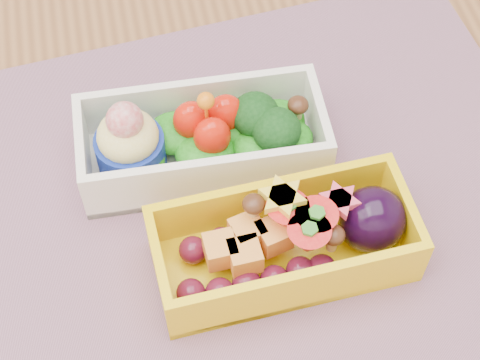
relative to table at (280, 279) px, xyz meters
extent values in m
cube|color=brown|center=(0.00, 0.00, 0.08)|extent=(1.20, 0.80, 0.04)
cube|color=gray|center=(-0.04, 0.01, 0.10)|extent=(0.55, 0.44, 0.00)
cube|color=white|center=(-0.05, 0.07, 0.13)|extent=(0.19, 0.09, 0.05)
ellipsoid|color=green|center=(-0.05, 0.07, 0.12)|extent=(0.18, 0.08, 0.02)
cylinder|color=#142C99|center=(-0.11, 0.07, 0.13)|extent=(0.05, 0.05, 0.03)
sphere|color=red|center=(-0.11, 0.07, 0.17)|extent=(0.03, 0.03, 0.03)
ellipsoid|color=red|center=(-0.06, 0.07, 0.14)|extent=(0.03, 0.02, 0.04)
ellipsoid|color=red|center=(-0.04, 0.06, 0.14)|extent=(0.03, 0.02, 0.04)
ellipsoid|color=red|center=(-0.03, 0.08, 0.14)|extent=(0.03, 0.02, 0.04)
sphere|color=orange|center=(-0.05, 0.07, 0.17)|extent=(0.01, 0.01, 0.01)
ellipsoid|color=black|center=(-0.01, 0.07, 0.14)|extent=(0.04, 0.04, 0.03)
ellipsoid|color=black|center=(0.00, 0.05, 0.14)|extent=(0.04, 0.04, 0.03)
ellipsoid|color=#3F2111|center=(0.02, 0.07, 0.15)|extent=(0.02, 0.02, 0.01)
cube|color=yellow|center=(-0.01, -0.04, 0.13)|extent=(0.19, 0.09, 0.05)
ellipsoid|color=#540F26|center=(-0.05, -0.04, 0.12)|extent=(0.10, 0.05, 0.02)
cube|color=orange|center=(-0.04, -0.03, 0.13)|extent=(0.05, 0.04, 0.02)
cone|color=red|center=(-0.01, -0.02, 0.14)|extent=(0.03, 0.03, 0.03)
cone|color=red|center=(0.01, -0.03, 0.14)|extent=(0.03, 0.03, 0.03)
cone|color=red|center=(0.00, -0.05, 0.14)|extent=(0.03, 0.03, 0.03)
cylinder|color=yellow|center=(-0.01, -0.02, 0.16)|extent=(0.03, 0.03, 0.01)
cylinder|color=#E53F5B|center=(0.03, -0.02, 0.15)|extent=(0.03, 0.03, 0.01)
ellipsoid|color=#3F2111|center=(-0.03, -0.02, 0.14)|extent=(0.02, 0.02, 0.01)
ellipsoid|color=#3F2111|center=(0.02, -0.05, 0.14)|extent=(0.02, 0.02, 0.01)
ellipsoid|color=black|center=(0.05, -0.03, 0.13)|extent=(0.05, 0.05, 0.05)
camera|label=1|loc=(-0.10, -0.30, 0.61)|focal=59.24mm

